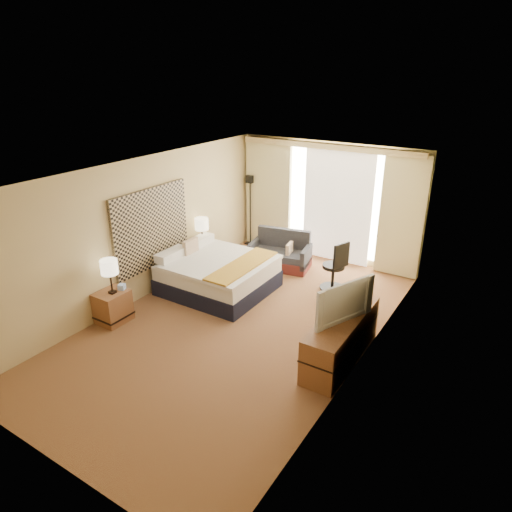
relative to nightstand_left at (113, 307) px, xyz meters
The scene contains 21 objects.
floor 2.16m from the nightstand_left, 29.31° to the left, with size 4.20×7.00×0.02m, color #592619.
ceiling 3.16m from the nightstand_left, 29.31° to the left, with size 4.20×7.00×0.02m, color white.
wall_back 5.02m from the nightstand_left, 67.66° to the left, with size 4.20×0.02×2.60m, color tan.
wall_front 3.25m from the nightstand_left, 52.65° to the right, with size 4.20×0.02×2.60m, color tan.
wall_left 1.49m from the nightstand_left, 102.36° to the left, with size 0.02×7.00×2.60m, color tan.
wall_right 4.23m from the nightstand_left, 14.81° to the left, with size 0.02×7.00×2.60m, color tan.
headboard 1.62m from the nightstand_left, 98.64° to the left, with size 0.06×1.85×1.50m, color black.
nightstand_left is the anchor object (origin of this frame).
nightstand_right 2.50m from the nightstand_left, 90.00° to the left, with size 0.45×0.52×0.55m, color brown.
media_dresser 3.85m from the nightstand_left, 15.84° to the left, with size 0.50×1.80×0.70m, color brown.
window 5.10m from the nightstand_left, 64.87° to the left, with size 2.30×0.02×2.30m, color silver.
curtains 4.95m from the nightstand_left, 67.18° to the left, with size 4.12×0.19×2.56m.
bed 2.07m from the nightstand_left, 66.91° to the left, with size 1.90×1.74×0.92m.
loveseat 3.76m from the nightstand_left, 70.20° to the left, with size 1.38×0.91×0.79m.
floor_lamp 4.45m from the nightstand_left, 90.40° to the left, with size 0.21×0.21×1.70m.
desk_chair 4.15m from the nightstand_left, 49.09° to the left, with size 0.50×0.49×1.00m.
lamp_left 0.74m from the nightstand_left, ahead, with size 0.28×0.28×0.60m.
lamp_right 2.63m from the nightstand_left, 91.02° to the left, with size 0.28×0.28×0.60m.
tissue_box 0.38m from the nightstand_left, 65.12° to the left, with size 0.11×0.11×0.10m, color #99B5ED.
telephone 2.54m from the nightstand_left, 87.78° to the left, with size 0.17×0.13×0.06m, color black.
television 3.85m from the nightstand_left, 15.34° to the left, with size 1.05×0.14×0.61m, color black.
Camera 1 is at (3.82, -5.50, 4.06)m, focal length 32.00 mm.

